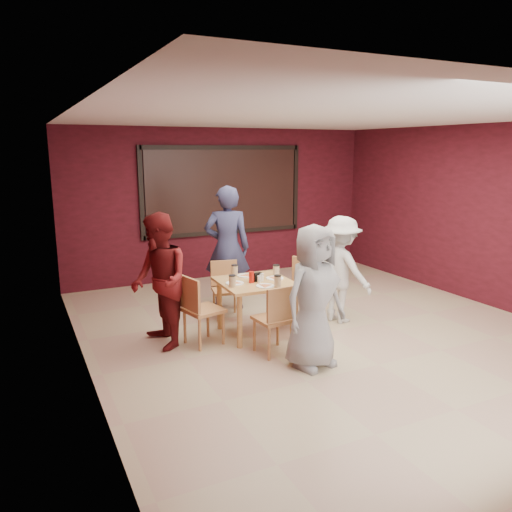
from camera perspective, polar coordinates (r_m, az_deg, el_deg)
name	(u,v)px	position (r m, az deg, el deg)	size (l,w,h in m)	color
floor	(324,333)	(6.82, 7.77, -8.70)	(7.00, 7.00, 0.00)	tan
window_blinds	(224,190)	(9.46, -3.67, 7.49)	(3.00, 0.02, 1.50)	black
dining_table	(255,287)	(6.53, -0.09, -3.60)	(0.96, 0.96, 0.88)	tan
chair_front	(277,316)	(5.91, 2.44, -6.85)	(0.45, 0.45, 0.86)	#B28245
chair_back	(225,285)	(7.31, -3.51, -3.38)	(0.46, 0.46, 0.81)	#B28245
chair_left	(198,306)	(6.24, -6.61, -5.75)	(0.52, 0.52, 0.89)	#B28245
chair_right	(299,288)	(6.94, 4.95, -3.68)	(0.57, 0.57, 0.93)	#B28245
diner_front	(314,297)	(5.56, 6.62, -4.66)	(0.79, 0.52, 1.62)	gray
diner_back	(227,248)	(7.57, -3.32, 0.93)	(0.69, 0.45, 1.89)	#313458
diner_left	(160,281)	(6.18, -10.97, -2.85)	(0.81, 0.63, 1.67)	maroon
diner_right	(341,270)	(7.10, 9.65, -1.54)	(0.97, 0.56, 1.51)	silver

